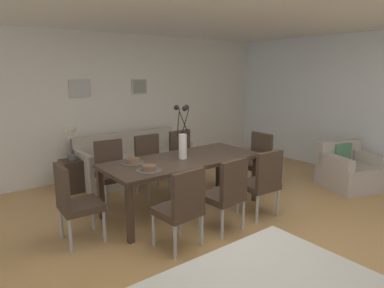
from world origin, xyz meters
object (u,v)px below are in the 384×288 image
at_px(dining_chair_head_west, 74,200).
at_px(framed_picture_center, 139,87).
at_px(dining_chair_near_left, 182,205).
at_px(armchair, 349,171).
at_px(dining_table, 183,163).
at_px(dining_chair_far_left, 227,191).
at_px(dining_chair_far_right, 151,161).
at_px(dining_chair_head_east, 257,158).
at_px(dining_chair_mid_left, 263,180).
at_px(framed_picture_left, 80,88).
at_px(dining_chair_near_right, 112,169).
at_px(bowl_near_right, 133,160).
at_px(centerpiece_vase, 183,138).
at_px(bowl_near_left, 149,167).
at_px(sofa, 134,162).
at_px(table_lamp, 71,137).
at_px(side_table, 74,175).
at_px(dining_chair_mid_right, 184,155).

xyz_separation_m(dining_chair_head_west, framed_picture_center, (2.11, 2.24, 1.11)).
xyz_separation_m(dining_chair_near_left, armchair, (3.41, -0.06, -0.23)).
distance_m(dining_table, dining_chair_far_left, 0.88).
bearing_deg(armchair, dining_chair_far_right, 146.40).
xyz_separation_m(dining_chair_far_left, dining_chair_head_east, (1.47, 0.85, 0.00)).
bearing_deg(dining_chair_mid_left, dining_table, 128.88).
distance_m(dining_chair_head_west, framed_picture_left, 2.67).
xyz_separation_m(dining_chair_near_left, dining_chair_near_right, (-0.01, 1.75, 0.00)).
relative_size(dining_chair_near_left, bowl_near_right, 5.41).
height_order(framed_picture_left, framed_picture_center, framed_picture_left).
height_order(centerpiece_vase, bowl_near_left, centerpiece_vase).
bearing_deg(framed_picture_center, sofa, -131.77).
bearing_deg(dining_table, bowl_near_right, 162.23).
distance_m(dining_table, centerpiece_vase, 0.35).
xyz_separation_m(dining_chair_near_left, framed_picture_center, (1.24, 3.10, 1.11)).
relative_size(dining_chair_near_right, dining_chair_mid_left, 1.00).
relative_size(dining_chair_far_left, armchair, 0.90).
height_order(dining_chair_far_left, table_lamp, table_lamp).
xyz_separation_m(dining_chair_head_east, bowl_near_left, (-2.15, -0.19, 0.27)).
height_order(armchair, framed_picture_center, framed_picture_center).
relative_size(dining_table, dining_chair_near_left, 2.39).
relative_size(sofa, framed_picture_center, 6.22).
bearing_deg(dining_chair_mid_left, framed_picture_left, 112.41).
distance_m(centerpiece_vase, table_lamp, 1.95).
xyz_separation_m(dining_chair_near_left, side_table, (-0.31, 2.57, -0.25)).
distance_m(dining_chair_near_left, dining_chair_far_right, 1.88).
xyz_separation_m(dining_chair_far_right, dining_chair_head_east, (1.48, -0.90, 0.00)).
bearing_deg(dining_chair_head_west, dining_chair_near_right, 45.68).
bearing_deg(bowl_near_left, sofa, 67.42).
xyz_separation_m(bowl_near_right, framed_picture_left, (0.08, 2.01, 0.84)).
distance_m(bowl_near_left, sofa, 2.17).
bearing_deg(bowl_near_right, dining_chair_near_left, -89.74).
relative_size(dining_chair_far_left, centerpiece_vase, 1.25).
relative_size(dining_chair_near_left, dining_chair_far_left, 1.00).
relative_size(dining_chair_head_west, centerpiece_vase, 1.25).
height_order(table_lamp, armchair, table_lamp).
distance_m(dining_table, sofa, 1.79).
bearing_deg(dining_chair_far_right, dining_chair_head_east, -31.32).
distance_m(sofa, side_table, 1.12).
relative_size(dining_chair_near_left, dining_chair_near_right, 1.00).
xyz_separation_m(dining_chair_near_left, dining_chair_head_east, (2.14, 0.86, 0.00)).
relative_size(bowl_near_left, sofa, 0.08).
xyz_separation_m(bowl_near_right, armchair, (3.41, -1.15, -0.49)).
bearing_deg(dining_table, dining_chair_far_left, -88.70).
xyz_separation_m(dining_table, framed_picture_left, (-0.58, 2.22, 0.95)).
relative_size(centerpiece_vase, bowl_near_left, 4.32).
height_order(dining_table, dining_chair_near_left, dining_chair_near_left).
xyz_separation_m(dining_chair_far_left, sofa, (0.13, 2.60, -0.23)).
relative_size(table_lamp, framed_picture_left, 1.35).
bearing_deg(dining_chair_mid_left, dining_chair_mid_right, 90.29).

